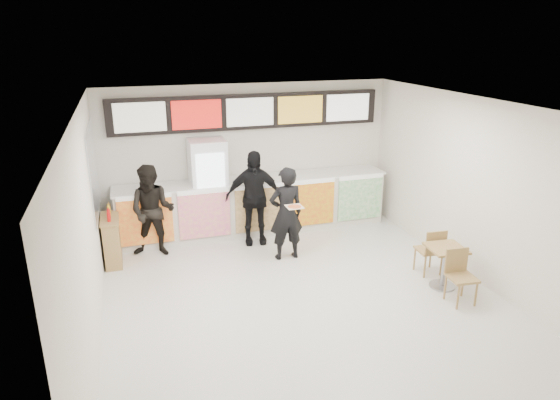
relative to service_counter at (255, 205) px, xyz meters
name	(u,v)px	position (x,y,z in m)	size (l,w,h in m)	color
floor	(307,304)	(0.00, -3.09, -0.57)	(7.00, 7.00, 0.00)	beige
ceiling	(311,108)	(0.00, -3.09, 2.43)	(7.00, 7.00, 0.00)	white
wall_back	(249,157)	(0.00, 0.41, 0.93)	(6.00, 6.00, 0.00)	silver
wall_left	(87,237)	(-3.00, -3.09, 0.93)	(7.00, 7.00, 0.00)	silver
wall_right	(483,193)	(3.00, -3.09, 0.93)	(7.00, 7.00, 0.00)	silver
service_counter	(255,205)	(0.00, 0.00, 0.00)	(5.56, 0.77, 1.14)	silver
menu_board	(249,112)	(0.00, 0.32, 1.88)	(5.50, 0.14, 0.70)	black
drinks_fridge	(209,189)	(-0.93, 0.02, 0.43)	(0.70, 0.67, 2.00)	white
mirror_panel	(93,169)	(-2.99, -0.64, 1.18)	(0.01, 2.00, 1.50)	#B2B7BF
customer_main	(286,214)	(0.21, -1.41, 0.29)	(0.63, 0.41, 1.73)	black
customer_left	(152,211)	(-2.07, -0.54, 0.29)	(0.84, 0.65, 1.72)	black
customer_mid	(254,198)	(-0.16, -0.54, 0.36)	(1.09, 0.45, 1.86)	black
pizza_slice	(294,206)	(0.21, -1.86, 0.58)	(0.36, 0.36, 0.02)	beige
cafe_table	(445,259)	(2.31, -3.24, -0.08)	(0.61, 1.46, 0.84)	#9E7B48
condiment_ledge	(112,240)	(-2.82, -0.68, -0.13)	(0.32, 0.78, 1.04)	#9E7B48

